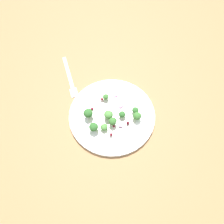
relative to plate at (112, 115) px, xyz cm
name	(u,v)px	position (x,y,z in cm)	size (l,w,h in cm)	color
ground_plane	(111,112)	(-1.80, -1.07, -1.86)	(180.00, 180.00, 2.00)	olive
plate	(112,115)	(0.00, 0.00, 0.00)	(27.64, 27.64, 1.70)	white
dressing_pool	(112,114)	(0.00, 0.00, 0.44)	(16.03, 16.03, 0.20)	white
broccoli_floret_0	(88,113)	(3.98, -6.28, 2.75)	(2.97, 2.97, 3.01)	#8EB77A
broccoli_floret_1	(122,114)	(-0.50, 3.28, 2.03)	(2.15, 2.15, 2.18)	#8EB77A
broccoli_floret_2	(106,97)	(-4.13, -4.23, 2.01)	(1.95, 1.95, 1.97)	#ADD18E
broccoli_floret_3	(94,127)	(7.28, -2.69, 2.36)	(2.82, 2.82, 2.85)	#ADD18E
broccoli_floret_4	(135,110)	(-3.71, 6.44, 1.84)	(2.10, 2.10, 2.13)	#ADD18E
broccoli_floret_5	(113,121)	(3.20, 1.78, 2.63)	(2.54, 2.54, 2.57)	#9EC684
broccoli_floret_6	(137,117)	(-1.37, 7.74, 2.24)	(2.64, 2.64, 2.68)	#9EC684
broccoli_floret_7	(108,115)	(1.67, -0.43, 2.52)	(2.92, 2.92, 2.96)	#9EC684
broccoli_floret_8	(104,127)	(5.74, 0.07, 1.76)	(2.31, 2.31, 2.34)	#ADD18E
cranberry_0	(111,134)	(6.82, 2.92, 1.30)	(0.93, 0.93, 0.93)	maroon
cranberry_1	(114,126)	(3.75, 2.34, 0.85)	(0.77, 0.77, 0.77)	maroon
cranberry_2	(92,109)	(1.18, -6.50, 0.98)	(0.96, 0.96, 0.96)	maroon
cranberry_3	(102,99)	(-3.17, -5.12, 1.36)	(0.87, 0.87, 0.87)	maroon
cranberry_4	(92,126)	(6.69, -3.62, 1.11)	(0.74, 0.74, 0.74)	#4C0A14
cranberry_5	(128,123)	(1.15, 5.95, 1.21)	(0.98, 0.98, 0.98)	#4C0A14
onion_bit_0	(115,95)	(-6.81, -2.00, 0.63)	(1.25, 1.37, 0.53)	#843D75
onion_bit_1	(121,125)	(2.65, 4.31, 1.04)	(1.15, 1.20, 0.59)	#A35B93
onion_bit_2	(121,106)	(-3.79, 1.42, 0.88)	(1.21, 1.31, 0.31)	#843D75
fork	(70,79)	(-7.19, -19.98, -0.61)	(14.88, 13.95, 0.50)	silver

